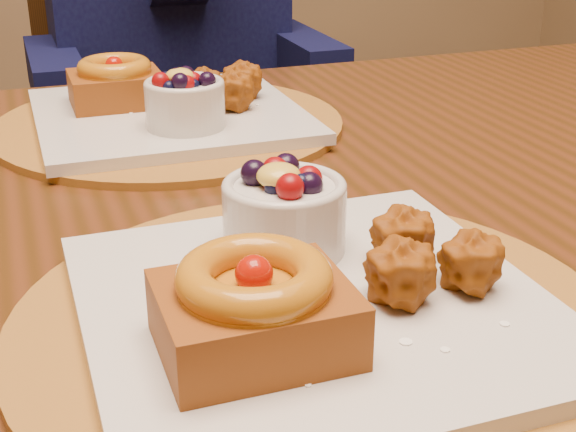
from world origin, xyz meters
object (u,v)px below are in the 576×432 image
object	(u,v)px
place_setting_far	(167,110)
dining_table	(225,278)
place_setting_near	(309,290)
chair_far	(142,134)

from	to	relation	value
place_setting_far	dining_table	bearing A→B (deg)	-89.47
place_setting_near	place_setting_far	xyz separation A→B (m)	(0.00, 0.43, -0.00)
dining_table	chair_far	size ratio (longest dim) A/B	1.62
dining_table	place_setting_near	xyz separation A→B (m)	(-0.00, -0.22, 0.10)
dining_table	place_setting_near	size ratio (longest dim) A/B	4.21
dining_table	place_setting_near	distance (m)	0.24
chair_far	place_setting_far	bearing A→B (deg)	-72.42
dining_table	place_setting_far	xyz separation A→B (m)	(-0.00, 0.22, 0.10)
place_setting_far	chair_far	size ratio (longest dim) A/B	0.38
place_setting_near	chair_far	world-z (taller)	chair_far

